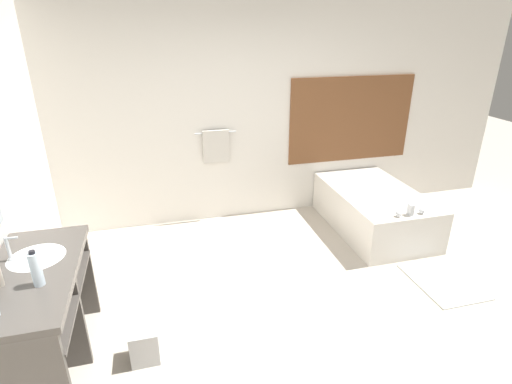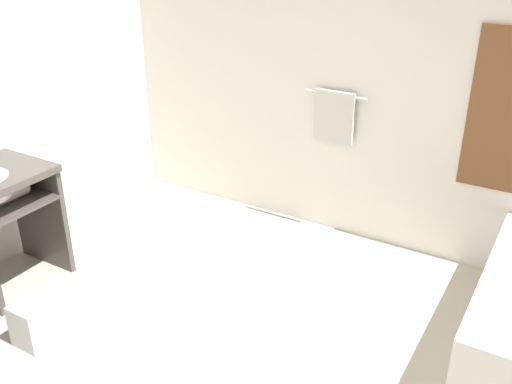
{
  "view_description": "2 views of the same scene",
  "coord_description": "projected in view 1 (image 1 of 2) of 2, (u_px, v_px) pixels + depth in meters",
  "views": [
    {
      "loc": [
        -1.02,
        -2.5,
        2.36
      ],
      "look_at": [
        -0.13,
        0.89,
        0.88
      ],
      "focal_mm": 28.0,
      "sensor_mm": 36.0,
      "label": 1
    },
    {
      "loc": [
        1.32,
        -1.73,
        2.34
      ],
      "look_at": [
        -0.27,
        0.95,
        0.85
      ],
      "focal_mm": 40.0,
      "sensor_mm": 36.0,
      "label": 2
    }
  ],
  "objects": [
    {
      "name": "bath_mat",
      "position": [
        443.0,
        281.0,
        3.95
      ],
      "size": [
        0.56,
        0.74,
        0.02
      ],
      "color": "white",
      "rests_on": "ground_plane"
    },
    {
      "name": "water_bottle_1",
      "position": [
        36.0,
        269.0,
        2.46
      ],
      "size": [
        0.07,
        0.07,
        0.24
      ],
      "color": "silver",
      "rests_on": "vanity_counter"
    },
    {
      "name": "sink_faucet",
      "position": [
        9.0,
        249.0,
        2.72
      ],
      "size": [
        0.09,
        0.04,
        0.18
      ],
      "color": "silver",
      "rests_on": "vanity_counter"
    },
    {
      "name": "waste_bin",
      "position": [
        145.0,
        344.0,
        3.0
      ],
      "size": [
        0.21,
        0.21,
        0.27
      ],
      "color": "#B2B2B2",
      "rests_on": "ground_plane"
    },
    {
      "name": "ground_plane",
      "position": [
        297.0,
        325.0,
        3.39
      ],
      "size": [
        16.0,
        16.0,
        0.0
      ],
      "primitive_type": "plane",
      "color": "beige",
      "rests_on": "ground"
    },
    {
      "name": "vanity_counter",
      "position": [
        39.0,
        298.0,
        2.74
      ],
      "size": [
        0.58,
        1.23,
        0.85
      ],
      "color": "#4C4742",
      "rests_on": "ground_plane"
    },
    {
      "name": "wall_back_with_blinds",
      "position": [
        243.0,
        114.0,
        4.86
      ],
      "size": [
        7.4,
        0.13,
        2.7
      ],
      "color": "white",
      "rests_on": "ground_plane"
    },
    {
      "name": "bathtub",
      "position": [
        374.0,
        208.0,
        4.89
      ],
      "size": [
        0.94,
        1.56,
        0.62
      ],
      "color": "silver",
      "rests_on": "ground_plane"
    }
  ]
}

